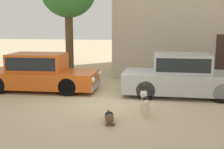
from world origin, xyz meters
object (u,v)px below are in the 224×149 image
Objects in this scene: parked_sedan_nearest at (39,72)px; stray_dog_tan at (145,100)px; parked_sedan_second at (182,75)px; stray_dog_spotted at (109,117)px.

stray_dog_tan is (4.13, -2.66, -0.28)m from parked_sedan_nearest.
stray_dog_tan is at bearing -33.02° from parked_sedan_nearest.
stray_dog_spotted is at bearing -121.16° from parked_sedan_second.
parked_sedan_second is 4.43× the size of stray_dog_tan.
stray_dog_spotted is at bearing 120.95° from stray_dog_tan.
stray_dog_spotted is at bearing -46.99° from parked_sedan_nearest.
parked_sedan_nearest reaches higher than stray_dog_spotted.
parked_sedan_nearest is at bearing -149.26° from stray_dog_spotted.
parked_sedan_nearest is 4.75m from stray_dog_spotted.
parked_sedan_second is 3.95m from stray_dog_spotted.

